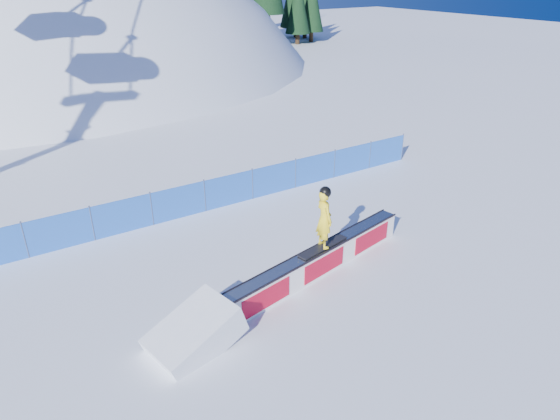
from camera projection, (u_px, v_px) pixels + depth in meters
ground at (242, 276)px, 14.48m from camera, size 160.00×160.00×0.00m
snow_hill at (59, 235)px, 54.02m from camera, size 64.00×64.00×64.00m
safety_fence at (179, 202)px, 17.61m from camera, size 22.05×0.05×1.30m
rail_box at (318, 262)px, 14.43m from camera, size 6.95×1.85×0.84m
snow_ramp at (196, 345)px, 11.86m from camera, size 2.44×1.79×1.38m
snowboarder at (324, 218)px, 13.94m from camera, size 1.83×0.69×1.89m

